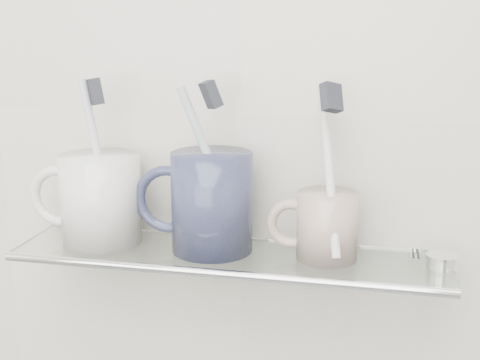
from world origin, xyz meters
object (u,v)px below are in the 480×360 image
(mug_left, at_px, (101,199))
(mug_center, at_px, (212,202))
(shelf_glass, at_px, (229,256))
(mug_right, at_px, (327,226))

(mug_left, xyz_separation_m, mug_center, (0.14, 0.00, 0.00))
(shelf_glass, relative_size, mug_center, 4.33)
(mug_left, bearing_deg, shelf_glass, -13.48)
(shelf_glass, height_order, mug_center, mug_center)
(mug_right, bearing_deg, mug_left, -156.92)
(shelf_glass, bearing_deg, mug_right, 2.58)
(mug_left, relative_size, mug_right, 1.39)
(shelf_glass, height_order, mug_right, mug_right)
(mug_center, relative_size, mug_right, 1.51)
(mug_center, xyz_separation_m, mug_right, (0.13, 0.00, -0.02))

